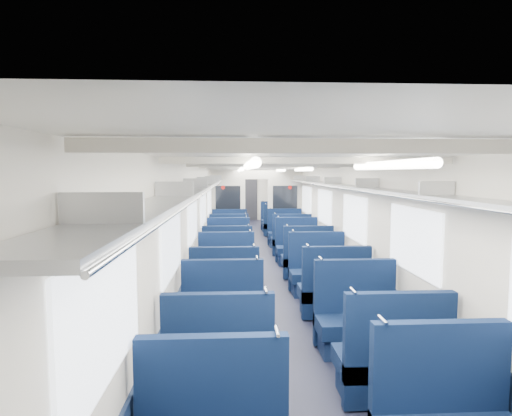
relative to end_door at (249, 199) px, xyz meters
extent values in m
cube|color=black|center=(0.00, -8.94, -1.00)|extent=(2.80, 18.00, 0.01)
cube|color=silver|center=(0.00, -8.94, 1.35)|extent=(2.80, 18.00, 0.01)
cube|color=beige|center=(-1.40, -8.94, 0.18)|extent=(0.02, 18.00, 2.35)
cube|color=#101C36|center=(-1.39, -8.94, -0.65)|extent=(0.03, 17.90, 0.70)
cube|color=beige|center=(1.40, -8.94, 0.18)|extent=(0.02, 18.00, 2.35)
cube|color=#101C36|center=(1.39, -8.94, -0.65)|extent=(0.03, 17.90, 0.70)
cube|color=beige|center=(0.00, 0.06, 0.18)|extent=(2.80, 0.02, 2.35)
cube|color=#B2B5BA|center=(-1.22, -8.94, 0.97)|extent=(0.34, 17.40, 0.04)
cylinder|color=silver|center=(-1.04, -8.94, 0.95)|extent=(0.02, 17.40, 0.02)
cube|color=#B2B5BA|center=(-1.22, -16.94, 1.05)|extent=(0.34, 0.03, 0.14)
cube|color=#B2B5BA|center=(-1.22, -14.94, 1.05)|extent=(0.34, 0.03, 0.14)
cube|color=#B2B5BA|center=(-1.22, -12.94, 1.05)|extent=(0.34, 0.03, 0.14)
cube|color=#B2B5BA|center=(-1.22, -10.94, 1.05)|extent=(0.34, 0.03, 0.14)
cube|color=#B2B5BA|center=(-1.22, -8.94, 1.05)|extent=(0.34, 0.03, 0.14)
cube|color=#B2B5BA|center=(-1.22, -6.94, 1.05)|extent=(0.34, 0.03, 0.14)
cube|color=#B2B5BA|center=(-1.22, -4.94, 1.05)|extent=(0.34, 0.03, 0.14)
cube|color=#B2B5BA|center=(-1.22, -2.94, 1.05)|extent=(0.34, 0.03, 0.14)
cube|color=#B2B5BA|center=(-1.22, -0.94, 1.05)|extent=(0.34, 0.03, 0.14)
cube|color=#B2B5BA|center=(1.22, -8.94, 0.97)|extent=(0.34, 17.40, 0.04)
cylinder|color=silver|center=(1.04, -8.94, 0.95)|extent=(0.02, 17.40, 0.02)
cube|color=#B2B5BA|center=(1.22, -14.94, 1.05)|extent=(0.34, 0.03, 0.14)
cube|color=#B2B5BA|center=(1.22, -12.94, 1.05)|extent=(0.34, 0.03, 0.14)
cube|color=#B2B5BA|center=(1.22, -10.94, 1.05)|extent=(0.34, 0.03, 0.14)
cube|color=#B2B5BA|center=(1.22, -8.94, 1.05)|extent=(0.34, 0.03, 0.14)
cube|color=#B2B5BA|center=(1.22, -6.94, 1.05)|extent=(0.34, 0.03, 0.14)
cube|color=#B2B5BA|center=(1.22, -4.94, 1.05)|extent=(0.34, 0.03, 0.14)
cube|color=#B2B5BA|center=(1.22, -2.94, 1.05)|extent=(0.34, 0.03, 0.14)
cube|color=#B2B5BA|center=(1.22, -0.94, 1.05)|extent=(0.34, 0.03, 0.14)
cube|color=white|center=(-1.38, -16.44, 0.42)|extent=(0.02, 1.30, 0.75)
cube|color=white|center=(-1.38, -14.14, 0.42)|extent=(0.02, 1.30, 0.75)
cube|color=white|center=(-1.38, -11.84, 0.42)|extent=(0.02, 1.30, 0.75)
cube|color=white|center=(-1.38, -9.54, 0.42)|extent=(0.02, 1.30, 0.75)
cube|color=white|center=(-1.38, -7.24, 0.42)|extent=(0.02, 1.30, 0.75)
cube|color=white|center=(-1.38, -4.44, 0.42)|extent=(0.02, 1.30, 0.75)
cube|color=white|center=(-1.38, -2.14, 0.42)|extent=(0.02, 1.30, 0.75)
cube|color=white|center=(1.38, -14.14, 0.42)|extent=(0.02, 1.30, 0.75)
cube|color=white|center=(1.38, -11.84, 0.42)|extent=(0.02, 1.30, 0.75)
cube|color=white|center=(1.38, -9.54, 0.42)|extent=(0.02, 1.30, 0.75)
cube|color=white|center=(1.38, -7.24, 0.42)|extent=(0.02, 1.30, 0.75)
cube|color=white|center=(1.38, -4.44, 0.42)|extent=(0.02, 1.30, 0.75)
cube|color=white|center=(1.38, -2.14, 0.42)|extent=(0.02, 1.30, 0.75)
cube|color=beige|center=(0.00, -16.94, 1.31)|extent=(2.70, 0.06, 0.06)
cube|color=beige|center=(0.00, -14.94, 1.31)|extent=(2.70, 0.06, 0.06)
cube|color=beige|center=(0.00, -12.94, 1.31)|extent=(2.70, 0.06, 0.06)
cube|color=beige|center=(0.00, -10.94, 1.31)|extent=(2.70, 0.06, 0.06)
cube|color=beige|center=(0.00, -8.94, 1.31)|extent=(2.70, 0.06, 0.06)
cube|color=beige|center=(0.00, -6.94, 1.31)|extent=(2.70, 0.06, 0.06)
cube|color=beige|center=(0.00, -4.94, 1.31)|extent=(2.70, 0.06, 0.06)
cube|color=beige|center=(0.00, -2.94, 1.31)|extent=(2.70, 0.06, 0.06)
cube|color=beige|center=(0.00, -0.94, 1.31)|extent=(2.70, 0.06, 0.06)
cylinder|color=white|center=(-0.55, -15.44, 1.26)|extent=(0.07, 1.60, 0.07)
cylinder|color=white|center=(-0.55, -11.44, 1.26)|extent=(0.07, 1.60, 0.07)
cylinder|color=white|center=(-0.55, -7.94, 1.26)|extent=(0.07, 1.60, 0.07)
cylinder|color=white|center=(-0.55, -3.44, 1.26)|extent=(0.07, 1.60, 0.07)
cylinder|color=white|center=(0.55, -15.44, 1.26)|extent=(0.07, 1.60, 0.07)
cylinder|color=white|center=(0.55, -11.44, 1.26)|extent=(0.07, 1.60, 0.07)
cylinder|color=white|center=(0.55, -7.94, 1.26)|extent=(0.07, 1.60, 0.07)
cylinder|color=white|center=(0.55, -3.44, 1.26)|extent=(0.07, 1.60, 0.07)
cube|color=black|center=(0.00, 0.00, 0.00)|extent=(0.75, 0.06, 2.00)
cube|color=beige|center=(-0.88, -6.30, 0.18)|extent=(1.05, 0.08, 2.35)
cube|color=black|center=(-0.87, -6.35, 0.40)|extent=(0.76, 0.02, 0.80)
cylinder|color=#BB100C|center=(-1.02, -6.35, 0.75)|extent=(0.12, 0.01, 0.12)
cube|color=beige|center=(0.88, -6.30, 0.18)|extent=(1.05, 0.08, 2.35)
cube|color=black|center=(0.87, -6.35, 0.40)|extent=(0.76, 0.02, 0.80)
cylinder|color=#BB100C|center=(1.02, -6.35, 0.75)|extent=(0.12, 0.01, 0.12)
cube|color=beige|center=(0.00, -6.30, 1.17)|extent=(0.70, 0.08, 0.35)
cube|color=#0D1E41|center=(-0.83, -16.01, -0.43)|extent=(1.03, 0.10, 1.10)
cylinder|color=silver|center=(-0.39, -16.01, 0.14)|extent=(0.02, 0.16, 0.02)
cube|color=#0D1E41|center=(0.83, -15.84, -0.43)|extent=(1.03, 0.10, 1.10)
cylinder|color=silver|center=(0.39, -15.84, 0.14)|extent=(0.02, 0.16, 0.02)
cube|color=#0D1E41|center=(-0.83, -14.84, -0.65)|extent=(1.03, 0.54, 0.18)
cube|color=#0D1A36|center=(-0.83, -14.84, -0.87)|extent=(0.95, 0.43, 0.26)
cube|color=#0D1E41|center=(-0.83, -15.06, -0.43)|extent=(1.03, 0.10, 1.10)
cylinder|color=silver|center=(-0.39, -15.06, 0.14)|extent=(0.02, 0.16, 0.02)
cube|color=#0D1E41|center=(0.83, -14.90, -0.65)|extent=(1.03, 0.54, 0.18)
cube|color=#0D1A36|center=(0.83, -14.90, -0.87)|extent=(0.95, 0.43, 0.26)
cube|color=#0D1E41|center=(0.83, -15.12, -0.43)|extent=(1.03, 0.10, 1.10)
cylinder|color=silver|center=(0.39, -15.12, 0.14)|extent=(0.02, 0.16, 0.02)
cube|color=#0D1E41|center=(-0.83, -13.87, -0.65)|extent=(1.03, 0.54, 0.18)
cube|color=#0D1A36|center=(-0.83, -13.87, -0.87)|extent=(0.95, 0.43, 0.26)
cube|color=#0D1E41|center=(-0.83, -13.65, -0.43)|extent=(1.03, 0.10, 1.10)
cylinder|color=silver|center=(-0.39, -13.65, 0.14)|extent=(0.02, 0.16, 0.02)
cube|color=#0D1E41|center=(0.83, -13.95, -0.65)|extent=(1.03, 0.54, 0.18)
cube|color=#0D1A36|center=(0.83, -13.95, -0.87)|extent=(0.95, 0.43, 0.26)
cube|color=#0D1E41|center=(0.83, -13.73, -0.43)|extent=(1.03, 0.10, 1.10)
cylinder|color=silver|center=(0.39, -13.73, 0.14)|extent=(0.02, 0.16, 0.02)
cube|color=#0D1E41|center=(-0.83, -12.57, -0.65)|extent=(1.03, 0.54, 0.18)
cube|color=#0D1A36|center=(-0.83, -12.57, -0.87)|extent=(0.95, 0.43, 0.26)
cube|color=#0D1E41|center=(-0.83, -12.79, -0.43)|extent=(1.03, 0.10, 1.10)
cylinder|color=silver|center=(-0.39, -12.79, 0.14)|extent=(0.02, 0.16, 0.02)
cube|color=#0D1E41|center=(0.83, -12.61, -0.65)|extent=(1.03, 0.54, 0.18)
cube|color=#0D1A36|center=(0.83, -12.61, -0.87)|extent=(0.95, 0.43, 0.26)
cube|color=#0D1E41|center=(0.83, -12.83, -0.43)|extent=(1.03, 0.10, 1.10)
cylinder|color=silver|center=(0.39, -12.83, 0.14)|extent=(0.02, 0.16, 0.02)
cube|color=#0D1E41|center=(-0.83, -11.51, -0.65)|extent=(1.03, 0.54, 0.18)
cube|color=#0D1A36|center=(-0.83, -11.51, -0.87)|extent=(0.95, 0.43, 0.26)
cube|color=#0D1E41|center=(-0.83, -11.29, -0.43)|extent=(1.03, 0.10, 1.10)
cylinder|color=silver|center=(-0.39, -11.29, 0.14)|extent=(0.02, 0.16, 0.02)
cube|color=#0D1E41|center=(0.83, -11.58, -0.65)|extent=(1.03, 0.54, 0.18)
cube|color=#0D1A36|center=(0.83, -11.58, -0.87)|extent=(0.95, 0.43, 0.26)
cube|color=#0D1E41|center=(0.83, -11.36, -0.43)|extent=(1.03, 0.10, 1.10)
cylinder|color=silver|center=(0.39, -11.36, 0.14)|extent=(0.02, 0.16, 0.02)
cube|color=#0D1E41|center=(-0.83, -10.23, -0.65)|extent=(1.03, 0.54, 0.18)
cube|color=#0D1A36|center=(-0.83, -10.23, -0.87)|extent=(0.95, 0.43, 0.26)
cube|color=#0D1E41|center=(-0.83, -10.45, -0.43)|extent=(1.03, 0.10, 1.10)
cylinder|color=silver|center=(-0.39, -10.45, 0.14)|extent=(0.02, 0.16, 0.02)
cube|color=#0D1E41|center=(0.83, -10.33, -0.65)|extent=(1.03, 0.54, 0.18)
cube|color=#0D1A36|center=(0.83, -10.33, -0.87)|extent=(0.95, 0.43, 0.26)
cube|color=#0D1E41|center=(0.83, -10.55, -0.43)|extent=(1.03, 0.10, 1.10)
cylinder|color=silver|center=(0.39, -10.55, 0.14)|extent=(0.02, 0.16, 0.02)
cube|color=#0D1E41|center=(-0.83, -9.16, -0.65)|extent=(1.03, 0.54, 0.18)
cube|color=#0D1A36|center=(-0.83, -9.16, -0.87)|extent=(0.95, 0.43, 0.26)
cube|color=#0D1E41|center=(-0.83, -8.94, -0.43)|extent=(1.03, 0.10, 1.10)
cylinder|color=silver|center=(-0.39, -8.94, 0.14)|extent=(0.02, 0.16, 0.02)
cube|color=#0D1E41|center=(0.83, -9.17, -0.65)|extent=(1.03, 0.54, 0.18)
cube|color=#0D1A36|center=(0.83, -9.17, -0.87)|extent=(0.95, 0.43, 0.26)
cube|color=#0D1E41|center=(0.83, -8.95, -0.43)|extent=(1.03, 0.10, 1.10)
cylinder|color=silver|center=(0.39, -8.95, 0.14)|extent=(0.02, 0.16, 0.02)
cube|color=#0D1E41|center=(-0.83, -7.86, -0.65)|extent=(1.03, 0.54, 0.18)
cube|color=#0D1A36|center=(-0.83, -7.86, -0.87)|extent=(0.95, 0.43, 0.26)
cube|color=#0D1E41|center=(-0.83, -8.08, -0.43)|extent=(1.03, 0.10, 1.10)
cylinder|color=silver|center=(-0.39, -8.08, 0.14)|extent=(0.02, 0.16, 0.02)
cube|color=#0D1E41|center=(0.83, -7.96, -0.65)|extent=(1.03, 0.54, 0.18)
cube|color=#0D1A36|center=(0.83, -7.96, -0.87)|extent=(0.95, 0.43, 0.26)
cube|color=#0D1E41|center=(0.83, -8.18, -0.43)|extent=(1.03, 0.10, 1.10)
cylinder|color=silver|center=(0.39, -8.18, 0.14)|extent=(0.02, 0.16, 0.02)
cube|color=#0D1E41|center=(-0.83, -6.91, -0.65)|extent=(1.03, 0.54, 0.18)
cube|color=#0D1A36|center=(-0.83, -6.91, -0.87)|extent=(0.95, 0.43, 0.26)
cube|color=#0D1E41|center=(-0.83, -6.69, -0.43)|extent=(1.03, 0.10, 1.10)
cylinder|color=silver|center=(-0.39, -6.69, 0.14)|extent=(0.02, 0.16, 0.02)
cube|color=#0D1E41|center=(0.83, -6.82, -0.65)|extent=(1.03, 0.54, 0.18)
cube|color=#0D1A36|center=(0.83, -6.82, -0.87)|extent=(0.95, 0.43, 0.26)
cube|color=#0D1E41|center=(0.83, -6.60, -0.43)|extent=(1.03, 0.10, 1.10)
cylinder|color=silver|center=(0.39, -6.60, 0.14)|extent=(0.02, 0.16, 0.02)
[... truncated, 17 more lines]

